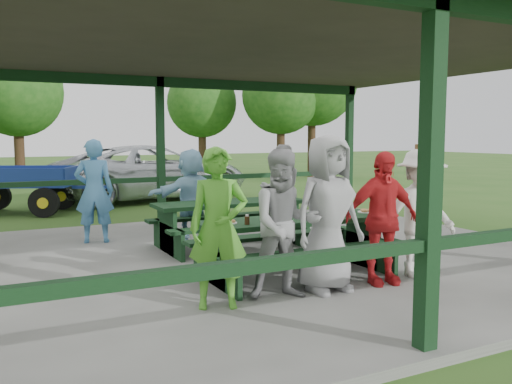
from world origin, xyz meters
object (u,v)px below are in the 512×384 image
farm_trailer (19,189)px  picnic_table_near (295,239)px  contestant_green (218,228)px  picnic_table_far (230,218)px  spectator_blue (94,191)px  pickup_truck (153,172)px  spectator_lblue (191,195)px  contestant_red (382,218)px  contestant_grey_mid (328,214)px  contestant_grey_left (285,224)px  spectator_grey (281,189)px  contestant_white_fedora (420,213)px

farm_trailer → picnic_table_near: bearing=-47.5°
contestant_green → picnic_table_far: bearing=82.2°
picnic_table_near → spectator_blue: size_ratio=1.46×
picnic_table_near → spectator_blue: spectator_blue is taller
spectator_blue → pickup_truck: size_ratio=0.30×
pickup_truck → spectator_lblue: bearing=161.0°
picnic_table_far → contestant_red: bearing=-75.0°
contestant_red → farm_trailer: contestant_red is taller
contestant_grey_mid → spectator_lblue: (-0.39, 3.55, -0.12)m
pickup_truck → contestant_grey_left: bearing=163.6°
contestant_grey_left → spectator_lblue: (0.19, 3.57, -0.04)m
contestant_grey_left → spectator_grey: bearing=76.3°
spectator_lblue → pickup_truck: 7.19m
contestant_green → spectator_grey: bearing=70.6°
picnic_table_near → contestant_grey_left: 1.07m
picnic_table_near → contestant_white_fedora: size_ratio=1.51×
picnic_table_far → contestant_grey_mid: contestant_grey_mid is taller
picnic_table_far → contestant_grey_mid: bearing=-90.2°
contestant_grey_left → pickup_truck: bearing=96.8°
contestant_grey_mid → contestant_grey_left: bearing=179.2°
farm_trailer → picnic_table_far: bearing=-42.5°
contestant_grey_left → contestant_white_fedora: 2.00m
contestant_red → spectator_grey: spectator_grey is taller
spectator_lblue → spectator_blue: (-1.50, 0.62, 0.08)m
spectator_grey → picnic_table_far: bearing=39.8°
picnic_table_near → contestant_green: (-1.39, -0.78, 0.38)m
contestant_red → spectator_blue: size_ratio=0.93×
spectator_blue → contestant_grey_mid: bearing=128.7°
picnic_table_near → contestant_red: (0.74, -0.82, 0.34)m
contestant_white_fedora → farm_trailer: contestant_white_fedora is taller
spectator_blue → picnic_table_far: bearing=158.2°
picnic_table_far → pickup_truck: 7.89m
spectator_lblue → spectator_blue: size_ratio=0.91×
picnic_table_far → pickup_truck: bearing=83.0°
picnic_table_far → contestant_white_fedora: contestant_white_fedora is taller
picnic_table_near → spectator_lblue: spectator_lblue is taller
spectator_grey → pickup_truck: spectator_grey is taller
contestant_white_fedora → spectator_blue: 5.32m
contestant_grey_left → contestant_red: 1.35m
picnic_table_far → spectator_blue: (-1.89, 1.39, 0.41)m
contestant_grey_mid → farm_trailer: bearing=103.6°
spectator_blue → farm_trailer: bearing=-65.5°
picnic_table_near → contestant_white_fedora: (1.39, -0.79, 0.35)m
spectator_lblue → farm_trailer: 6.14m
contestant_grey_left → pickup_truck: (1.56, 10.63, -0.12)m
picnic_table_far → spectator_blue: bearing=143.8°
pickup_truck → farm_trailer: 4.01m
spectator_grey → pickup_truck: (-0.39, 7.09, -0.11)m
farm_trailer → contestant_grey_left: bearing=-52.5°
contestant_grey_left → spectator_lblue: size_ratio=1.05×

